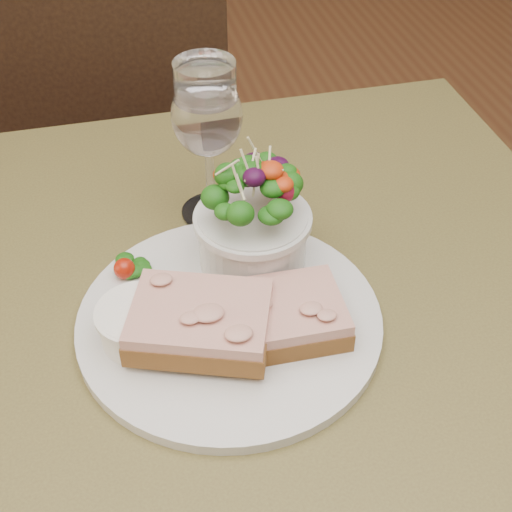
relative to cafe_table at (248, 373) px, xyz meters
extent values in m
cube|color=#493F1F|center=(0.00, 0.00, 0.08)|extent=(0.80, 0.80, 0.04)
cylinder|color=black|center=(0.34, 0.34, -0.29)|extent=(0.05, 0.05, 0.71)
cube|color=black|center=(-0.09, 0.71, -0.20)|extent=(0.49, 0.49, 0.04)
cube|color=black|center=(-0.12, 0.53, 0.03)|extent=(0.42, 0.11, 0.45)
cube|color=black|center=(-0.09, 0.71, -0.42)|extent=(0.42, 0.42, 0.45)
cylinder|color=silver|center=(-0.02, -0.02, 0.11)|extent=(0.30, 0.30, 0.01)
cube|color=#4B2B14|center=(0.02, -0.04, 0.12)|extent=(0.12, 0.09, 0.02)
cube|color=beige|center=(0.02, -0.04, 0.14)|extent=(0.12, 0.09, 0.01)
cube|color=#4B2B14|center=(-0.05, -0.04, 0.13)|extent=(0.15, 0.13, 0.02)
cube|color=beige|center=(-0.05, -0.04, 0.15)|extent=(0.15, 0.13, 0.01)
cylinder|color=silver|center=(-0.11, -0.02, 0.13)|extent=(0.07, 0.07, 0.04)
cylinder|color=olive|center=(-0.11, -0.02, 0.15)|extent=(0.07, 0.07, 0.01)
cylinder|color=silver|center=(0.02, 0.06, 0.14)|extent=(0.11, 0.11, 0.06)
ellipsoid|color=#113409|center=(0.02, 0.06, 0.20)|extent=(0.10, 0.10, 0.06)
ellipsoid|color=#113409|center=(-0.10, 0.07, 0.12)|extent=(0.04, 0.04, 0.01)
sphere|color=#931708|center=(-0.11, 0.06, 0.12)|extent=(0.02, 0.02, 0.02)
cylinder|color=white|center=(0.00, 0.16, 0.10)|extent=(0.07, 0.07, 0.00)
cylinder|color=white|center=(0.00, 0.16, 0.15)|extent=(0.01, 0.01, 0.09)
ellipsoid|color=white|center=(0.00, 0.16, 0.23)|extent=(0.08, 0.08, 0.09)
camera|label=1|loc=(-0.11, -0.49, 0.62)|focal=50.00mm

